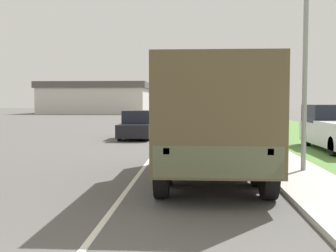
{
  "coord_description": "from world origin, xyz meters",
  "views": [
    {
      "loc": [
        1.56,
        -2.85,
        2.1
      ],
      "look_at": [
        0.81,
        9.7,
        1.37
      ],
      "focal_mm": 45.0,
      "sensor_mm": 36.0,
      "label": 1
    }
  ],
  "objects_px": {
    "lamp_post": "(299,22)",
    "car_fourth_ahead": "(195,111)",
    "car_farthest_ahead": "(193,109)",
    "car_nearest_ahead": "(138,126)",
    "car_third_ahead": "(194,115)",
    "military_truck": "(211,117)",
    "car_second_ahead": "(160,117)"
  },
  "relations": [
    {
      "from": "car_second_ahead",
      "to": "car_third_ahead",
      "type": "distance_m",
      "value": 7.84
    },
    {
      "from": "military_truck",
      "to": "car_fourth_ahead",
      "type": "height_order",
      "value": "military_truck"
    },
    {
      "from": "car_farthest_ahead",
      "to": "car_third_ahead",
      "type": "bearing_deg",
      "value": -89.75
    },
    {
      "from": "car_farthest_ahead",
      "to": "car_nearest_ahead",
      "type": "bearing_deg",
      "value": -93.5
    },
    {
      "from": "military_truck",
      "to": "car_third_ahead",
      "type": "bearing_deg",
      "value": 90.54
    },
    {
      "from": "car_second_ahead",
      "to": "car_farthest_ahead",
      "type": "distance_m",
      "value": 37.32
    },
    {
      "from": "military_truck",
      "to": "car_third_ahead",
      "type": "distance_m",
      "value": 34.54
    },
    {
      "from": "car_third_ahead",
      "to": "car_fourth_ahead",
      "type": "height_order",
      "value": "car_third_ahead"
    },
    {
      "from": "military_truck",
      "to": "car_third_ahead",
      "type": "height_order",
      "value": "military_truck"
    },
    {
      "from": "military_truck",
      "to": "car_nearest_ahead",
      "type": "height_order",
      "value": "military_truck"
    },
    {
      "from": "lamp_post",
      "to": "car_third_ahead",
      "type": "bearing_deg",
      "value": 94.88
    },
    {
      "from": "car_fourth_ahead",
      "to": "lamp_post",
      "type": "distance_m",
      "value": 48.77
    },
    {
      "from": "car_second_ahead",
      "to": "car_fourth_ahead",
      "type": "xyz_separation_m",
      "value": [
        3.35,
        22.5,
        -0.03
      ]
    },
    {
      "from": "car_second_ahead",
      "to": "car_fourth_ahead",
      "type": "distance_m",
      "value": 22.75
    },
    {
      "from": "car_farthest_ahead",
      "to": "lamp_post",
      "type": "distance_m",
      "value": 63.43
    },
    {
      "from": "military_truck",
      "to": "car_fourth_ahead",
      "type": "relative_size",
      "value": 1.56
    },
    {
      "from": "military_truck",
      "to": "car_second_ahead",
      "type": "distance_m",
      "value": 27.57
    },
    {
      "from": "car_fourth_ahead",
      "to": "car_nearest_ahead",
      "type": "bearing_deg",
      "value": -95.43
    },
    {
      "from": "lamp_post",
      "to": "car_nearest_ahead",
      "type": "bearing_deg",
      "value": 118.04
    },
    {
      "from": "car_farthest_ahead",
      "to": "car_second_ahead",
      "type": "bearing_deg",
      "value": -94.6
    },
    {
      "from": "car_nearest_ahead",
      "to": "car_fourth_ahead",
      "type": "distance_m",
      "value": 37.21
    },
    {
      "from": "car_fourth_ahead",
      "to": "car_farthest_ahead",
      "type": "relative_size",
      "value": 1.06
    },
    {
      "from": "car_second_ahead",
      "to": "car_farthest_ahead",
      "type": "xyz_separation_m",
      "value": [
        3.0,
        37.2,
        -0.0
      ]
    },
    {
      "from": "lamp_post",
      "to": "car_fourth_ahead",
      "type": "bearing_deg",
      "value": 93.08
    },
    {
      "from": "car_nearest_ahead",
      "to": "lamp_post",
      "type": "relative_size",
      "value": 0.64
    },
    {
      "from": "car_nearest_ahead",
      "to": "car_fourth_ahead",
      "type": "xyz_separation_m",
      "value": [
        3.52,
        37.04,
        -0.03
      ]
    },
    {
      "from": "car_farthest_ahead",
      "to": "lamp_post",
      "type": "relative_size",
      "value": 0.57
    },
    {
      "from": "military_truck",
      "to": "car_nearest_ahead",
      "type": "relative_size",
      "value": 1.47
    },
    {
      "from": "car_fourth_ahead",
      "to": "car_farthest_ahead",
      "type": "height_order",
      "value": "car_farthest_ahead"
    },
    {
      "from": "car_third_ahead",
      "to": "car_farthest_ahead",
      "type": "xyz_separation_m",
      "value": [
        -0.13,
        30.01,
        0.02
      ]
    },
    {
      "from": "car_nearest_ahead",
      "to": "car_second_ahead",
      "type": "bearing_deg",
      "value": 89.33
    },
    {
      "from": "car_nearest_ahead",
      "to": "car_fourth_ahead",
      "type": "height_order",
      "value": "car_nearest_ahead"
    }
  ]
}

